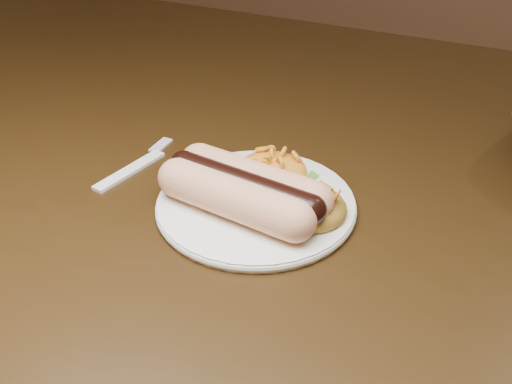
% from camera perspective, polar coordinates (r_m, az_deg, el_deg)
% --- Properties ---
extents(table, '(1.60, 0.90, 0.75)m').
position_cam_1_polar(table, '(0.79, 1.59, -0.97)').
color(table, black).
rests_on(table, floor).
extents(plate, '(0.21, 0.21, 0.01)m').
position_cam_1_polar(plate, '(0.62, 0.00, -1.18)').
color(plate, white).
rests_on(plate, table).
extents(hotdog, '(0.15, 0.09, 0.04)m').
position_cam_1_polar(hotdog, '(0.59, -1.18, 0.32)').
color(hotdog, '#F9AC75').
rests_on(hotdog, plate).
extents(mac_and_cheese, '(0.09, 0.09, 0.03)m').
position_cam_1_polar(mac_and_cheese, '(0.65, 1.59, 3.02)').
color(mac_and_cheese, orange).
rests_on(mac_and_cheese, plate).
extents(sour_cream, '(0.06, 0.06, 0.03)m').
position_cam_1_polar(sour_cream, '(0.65, -4.54, 2.84)').
color(sour_cream, white).
rests_on(sour_cream, plate).
extents(taco_salad, '(0.08, 0.08, 0.04)m').
position_cam_1_polar(taco_salad, '(0.59, 4.84, -0.82)').
color(taco_salad, '#C04623').
rests_on(taco_salad, plate).
extents(fork, '(0.05, 0.15, 0.00)m').
position_cam_1_polar(fork, '(0.69, -11.94, 2.02)').
color(fork, white).
rests_on(fork, table).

